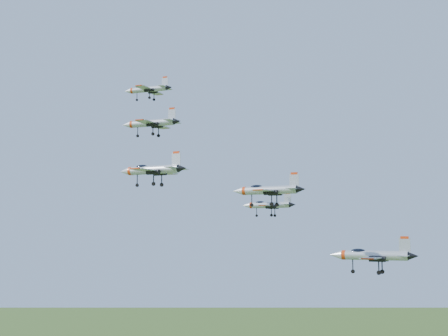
% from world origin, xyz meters
% --- Properties ---
extents(jet_lead, '(10.91, 8.99, 2.92)m').
position_xyz_m(jet_lead, '(-18.59, 9.25, 150.57)').
color(jet_lead, '#A9AFB6').
extents(jet_left_high, '(12.09, 9.98, 3.23)m').
position_xyz_m(jet_left_high, '(-12.79, -1.34, 141.52)').
color(jet_left_high, '#A9AFB6').
extents(jet_right_high, '(11.80, 9.87, 3.16)m').
position_xyz_m(jet_right_high, '(-3.39, -20.49, 130.81)').
color(jet_right_high, '#A9AFB6').
extents(jet_left_low, '(10.72, 8.89, 2.86)m').
position_xyz_m(jet_left_low, '(6.25, 10.54, 126.74)').
color(jet_left_low, '#A9AFB6').
extents(jet_right_low, '(11.65, 9.71, 3.11)m').
position_xyz_m(jet_right_low, '(12.58, -14.24, 127.87)').
color(jet_right_low, '#A9AFB6').
extents(jet_trail, '(14.04, 11.69, 3.75)m').
position_xyz_m(jet_trail, '(26.45, -2.80, 118.04)').
color(jet_trail, '#A9AFB6').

